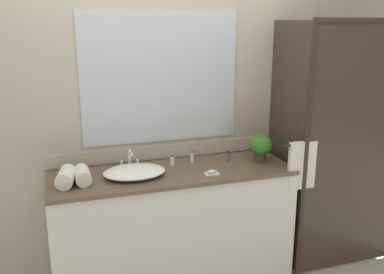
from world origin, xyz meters
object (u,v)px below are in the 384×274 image
(amenity_bottle_conditioner, at_px, (192,157))
(amenity_bottle_lotion, at_px, (172,160))
(amenity_bottle_shampoo, at_px, (228,156))
(soap_dish, at_px, (212,173))
(sink_basin, at_px, (134,172))
(rolled_towel_middle, at_px, (83,175))
(faucet, at_px, (130,162))
(potted_plant, at_px, (261,146))
(rolled_towel_near_edge, at_px, (66,177))

(amenity_bottle_conditioner, xyz_separation_m, amenity_bottle_lotion, (-0.17, -0.02, -0.00))
(amenity_bottle_shampoo, bearing_deg, soap_dish, -132.37)
(sink_basin, bearing_deg, rolled_towel_middle, -176.67)
(faucet, bearing_deg, potted_plant, -9.92)
(amenity_bottle_shampoo, bearing_deg, faucet, 174.10)
(faucet, bearing_deg, sink_basin, -90.00)
(rolled_towel_middle, bearing_deg, amenity_bottle_shampoo, 6.49)
(rolled_towel_near_edge, xyz_separation_m, rolled_towel_middle, (0.11, 0.01, -0.00))
(sink_basin, height_order, rolled_towel_middle, rolled_towel_middle)
(sink_basin, distance_m, rolled_towel_near_edge, 0.47)
(soap_dish, xyz_separation_m, amenity_bottle_shampoo, (0.23, 0.25, 0.02))
(amenity_bottle_shampoo, bearing_deg, amenity_bottle_conditioner, 169.92)
(amenity_bottle_lotion, bearing_deg, rolled_towel_near_edge, -167.62)
(potted_plant, distance_m, amenity_bottle_shampoo, 0.27)
(rolled_towel_middle, bearing_deg, faucet, 29.85)
(potted_plant, bearing_deg, rolled_towel_near_edge, -178.26)
(sink_basin, relative_size, rolled_towel_middle, 2.13)
(amenity_bottle_shampoo, bearing_deg, rolled_towel_near_edge, -173.52)
(potted_plant, distance_m, soap_dish, 0.50)
(faucet, bearing_deg, rolled_towel_middle, -150.15)
(amenity_bottle_lotion, bearing_deg, amenity_bottle_conditioner, 5.84)
(soap_dish, bearing_deg, amenity_bottle_conditioner, 99.65)
(amenity_bottle_lotion, height_order, rolled_towel_middle, rolled_towel_middle)
(amenity_bottle_conditioner, xyz_separation_m, rolled_towel_near_edge, (-0.96, -0.19, 0.01))
(sink_basin, distance_m, faucet, 0.19)
(soap_dish, distance_m, amenity_bottle_lotion, 0.36)
(amenity_bottle_shampoo, xyz_separation_m, rolled_towel_middle, (-1.13, -0.13, 0.02))
(faucet, height_order, rolled_towel_near_edge, faucet)
(amenity_bottle_shampoo, height_order, amenity_bottle_conditioner, amenity_bottle_conditioner)
(potted_plant, bearing_deg, amenity_bottle_conditioner, 164.19)
(amenity_bottle_conditioner, bearing_deg, faucet, 176.56)
(faucet, height_order, amenity_bottle_lotion, faucet)
(amenity_bottle_shampoo, relative_size, rolled_towel_near_edge, 0.36)
(soap_dish, height_order, amenity_bottle_lotion, amenity_bottle_lotion)
(amenity_bottle_conditioner, bearing_deg, rolled_towel_middle, -168.11)
(rolled_towel_near_edge, relative_size, rolled_towel_middle, 1.06)
(soap_dish, relative_size, amenity_bottle_shampoo, 1.24)
(sink_basin, xyz_separation_m, amenity_bottle_conditioner, (0.49, 0.16, 0.01))
(rolled_towel_near_edge, bearing_deg, faucet, 25.00)
(potted_plant, relative_size, amenity_bottle_lotion, 2.66)
(amenity_bottle_conditioner, bearing_deg, sink_basin, -162.05)
(soap_dish, relative_size, amenity_bottle_lotion, 1.18)
(sink_basin, bearing_deg, amenity_bottle_shampoo, 7.97)
(amenity_bottle_shampoo, bearing_deg, sink_basin, -172.03)
(rolled_towel_near_edge, bearing_deg, rolled_towel_middle, 6.42)
(amenity_bottle_lotion, relative_size, rolled_towel_near_edge, 0.38)
(amenity_bottle_conditioner, relative_size, amenity_bottle_lotion, 1.09)
(amenity_bottle_conditioner, distance_m, rolled_towel_near_edge, 0.98)
(potted_plant, xyz_separation_m, rolled_towel_near_edge, (-1.47, -0.04, -0.07))
(rolled_towel_middle, bearing_deg, potted_plant, 1.36)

